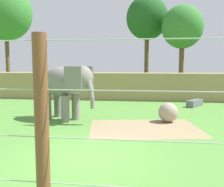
# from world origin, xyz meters

# --- Properties ---
(ground_plane) EXTENTS (120.00, 120.00, 0.00)m
(ground_plane) POSITION_xyz_m (0.00, 0.00, 0.00)
(ground_plane) COLOR #518938
(dirt_patch) EXTENTS (5.22, 4.28, 0.01)m
(dirt_patch) POSITION_xyz_m (1.78, 3.85, 0.00)
(dirt_patch) COLOR #937F5B
(dirt_patch) RESTS_ON ground
(embankment_wall) EXTENTS (36.00, 1.80, 2.08)m
(embankment_wall) POSITION_xyz_m (0.00, 13.25, 1.04)
(embankment_wall) COLOR tan
(embankment_wall) RESTS_ON ground
(elephant) EXTENTS (3.30, 2.53, 2.69)m
(elephant) POSITION_xyz_m (-2.16, 5.10, 1.78)
(elephant) COLOR gray
(elephant) RESTS_ON ground
(enrichment_ball) EXTENTS (0.94, 0.94, 0.94)m
(enrichment_ball) POSITION_xyz_m (2.89, 5.26, 0.47)
(enrichment_ball) COLOR gray
(enrichment_ball) RESTS_ON ground
(cable_fence) EXTENTS (11.14, 0.26, 3.32)m
(cable_fence) POSITION_xyz_m (-0.00, -2.98, 1.67)
(cable_fence) COLOR brown
(cable_fence) RESTS_ON ground
(feed_trough) EXTENTS (1.23, 1.42, 0.44)m
(feed_trough) POSITION_xyz_m (4.98, 10.19, 0.22)
(feed_trough) COLOR slate
(feed_trough) RESTS_ON ground
(tree_left_of_centre) EXTENTS (3.73, 3.73, 8.08)m
(tree_left_of_centre) POSITION_xyz_m (4.98, 17.57, 6.07)
(tree_left_of_centre) COLOR brown
(tree_left_of_centre) RESTS_ON ground
(tree_behind_wall) EXTENTS (4.20, 4.20, 9.61)m
(tree_behind_wall) POSITION_xyz_m (1.79, 20.09, 7.34)
(tree_behind_wall) COLOR brown
(tree_behind_wall) RESTS_ON ground
(tree_right_of_centre) EXTENTS (5.71, 5.71, 11.35)m
(tree_right_of_centre) POSITION_xyz_m (-13.62, 20.43, 8.32)
(tree_right_of_centre) COLOR brown
(tree_right_of_centre) RESTS_ON ground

